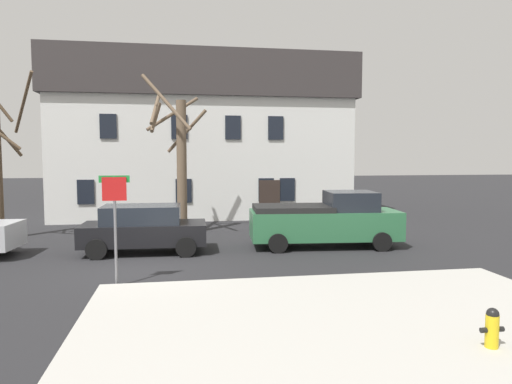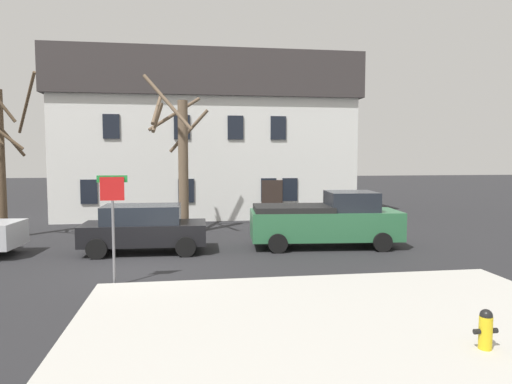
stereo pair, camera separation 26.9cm
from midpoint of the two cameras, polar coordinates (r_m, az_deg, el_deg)
The scene contains 8 objects.
ground_plane at distance 14.39m, azimuth -14.94°, elevation -9.19°, with size 120.00×120.00×0.00m, color #262628.
sidewalk_slab at distance 8.85m, azimuth 12.67°, elevation -17.59°, with size 10.62×8.72×0.12m, color #B7B5AD.
building_main at distance 26.77m, azimuth -6.78°, elevation 6.87°, with size 16.26×6.77×8.78m.
tree_bare_mid at distance 19.87m, azimuth -9.92°, elevation 4.40°, with size 2.75×3.16×6.67m.
car_black_wagon at distance 16.54m, azimuth -14.17°, elevation -4.34°, with size 4.27×2.13×1.66m.
pickup_truck_green at distance 17.26m, azimuth 8.16°, elevation -3.46°, with size 5.58×2.52×2.05m.
fire_hydrant at distance 9.02m, azimuth 26.36°, elevation -14.72°, with size 0.42×0.22×0.68m.
street_sign_pole at distance 12.32m, azimuth -17.64°, elevation -2.06°, with size 0.76×0.07×2.87m.
Camera 1 is at (1.30, -13.90, 3.37)m, focal length 32.39 mm.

